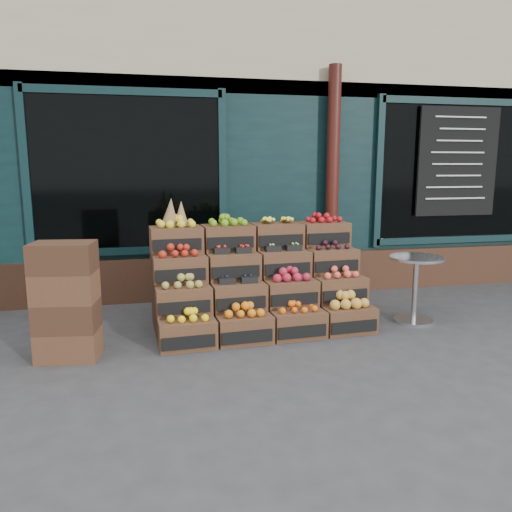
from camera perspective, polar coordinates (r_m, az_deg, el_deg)
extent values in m
plane|color=#373739|center=(5.21, 3.87, -10.53)|extent=(60.00, 60.00, 0.00)
cube|color=black|center=(9.98, -4.54, 13.45)|extent=(12.00, 6.00, 4.80)
cube|color=#C1B28C|center=(7.34, -1.24, 25.71)|extent=(12.00, 0.18, 2.00)
cube|color=black|center=(7.06, -1.12, 7.48)|extent=(12.00, 0.12, 3.00)
cube|color=#3E2418|center=(7.15, -0.97, -2.20)|extent=(12.00, 0.18, 0.60)
cube|color=black|center=(6.85, -14.42, 9.16)|extent=(2.40, 0.06, 2.00)
cube|color=black|center=(8.24, 21.67, 8.91)|extent=(2.40, 0.06, 2.00)
cylinder|color=#3D130E|center=(7.20, 8.71, 8.21)|extent=(0.18, 0.18, 3.20)
cube|color=black|center=(8.17, 22.06, 9.93)|extent=(1.30, 0.04, 1.60)
cube|color=#523220|center=(5.26, -7.90, -8.70)|extent=(0.60, 0.43, 0.29)
cube|color=black|center=(5.07, -7.56, -9.78)|extent=(0.53, 0.05, 0.13)
cube|color=yellow|center=(5.20, -7.95, -6.70)|extent=(0.48, 0.33, 0.09)
cube|color=#523220|center=(5.37, -1.44, -8.21)|extent=(0.60, 0.43, 0.29)
cube|color=black|center=(5.18, -0.85, -9.24)|extent=(0.53, 0.05, 0.13)
cube|color=orange|center=(5.31, -1.45, -6.20)|extent=(0.48, 0.33, 0.10)
cube|color=#523220|center=(5.54, 4.67, -7.65)|extent=(0.60, 0.43, 0.29)
cube|color=black|center=(5.36, 5.47, -8.62)|extent=(0.53, 0.05, 0.13)
cube|color=#EA5D0F|center=(5.48, 4.70, -5.82)|extent=(0.48, 0.33, 0.08)
cube|color=#523220|center=(5.77, 10.35, -7.06)|extent=(0.60, 0.43, 0.29)
cube|color=black|center=(5.59, 11.31, -7.95)|extent=(0.53, 0.05, 0.13)
cube|color=gold|center=(5.71, 10.42, -5.02)|extent=(0.48, 0.33, 0.14)
cube|color=#523220|center=(5.41, -8.33, -4.96)|extent=(0.60, 0.43, 0.29)
cube|color=black|center=(5.21, -8.02, -5.87)|extent=(0.53, 0.05, 0.13)
cube|color=#9B9040|center=(5.36, -8.39, -2.95)|extent=(0.48, 0.33, 0.10)
cube|color=#523220|center=(5.51, -2.08, -4.56)|extent=(0.60, 0.43, 0.29)
cube|color=black|center=(5.32, -1.54, -5.44)|extent=(0.53, 0.05, 0.13)
cube|color=#161934|center=(5.47, -2.10, -2.92)|extent=(0.48, 0.33, 0.03)
cube|color=#523220|center=(5.68, 3.86, -4.13)|extent=(0.60, 0.43, 0.29)
cube|color=black|center=(5.49, 4.60, -4.96)|extent=(0.53, 0.05, 0.13)
cube|color=maroon|center=(5.63, 3.88, -2.16)|extent=(0.48, 0.33, 0.11)
cube|color=#523220|center=(5.90, 9.40, -3.69)|extent=(0.60, 0.43, 0.29)
cube|color=black|center=(5.72, 10.30, -4.47)|extent=(0.53, 0.05, 0.13)
cube|color=#F15441|center=(5.86, 9.46, -1.87)|extent=(0.48, 0.33, 0.09)
cube|color=#523220|center=(5.58, -8.74, -1.43)|extent=(0.60, 0.43, 0.29)
cube|color=black|center=(5.38, -8.45, -2.18)|extent=(0.53, 0.05, 0.13)
cube|color=#9D2313|center=(5.54, -8.79, 0.54)|extent=(0.48, 0.33, 0.10)
cube|color=#523220|center=(5.68, -2.68, -1.11)|extent=(0.60, 0.43, 0.29)
cube|color=black|center=(5.48, -2.18, -1.84)|extent=(0.53, 0.05, 0.13)
cube|color=red|center=(5.65, -2.70, 0.53)|extent=(0.48, 0.33, 0.04)
cube|color=#523220|center=(5.84, 3.09, -0.79)|extent=(0.60, 0.43, 0.29)
cube|color=black|center=(5.65, 3.79, -1.49)|extent=(0.53, 0.05, 0.13)
cube|color=#89BC4E|center=(5.81, 3.11, 0.77)|extent=(0.48, 0.33, 0.03)
cube|color=#523220|center=(6.06, 8.51, -0.49)|extent=(0.60, 0.43, 0.29)
cube|color=black|center=(5.87, 9.35, -1.15)|extent=(0.53, 0.05, 0.13)
cube|color=black|center=(6.03, 8.55, 1.21)|extent=(0.48, 0.33, 0.07)
cube|color=#523220|center=(5.77, -9.11, 1.88)|extent=(0.60, 0.43, 0.29)
cube|color=black|center=(5.56, -8.85, 1.27)|extent=(0.53, 0.05, 0.13)
cube|color=yellow|center=(5.74, -9.17, 3.80)|extent=(0.48, 0.33, 0.10)
cube|color=#523220|center=(5.87, -3.25, 2.13)|extent=(0.60, 0.43, 0.29)
cube|color=black|center=(5.66, -2.78, 1.54)|extent=(0.53, 0.05, 0.13)
cube|color=#629317|center=(5.84, -3.27, 4.02)|extent=(0.48, 0.33, 0.10)
cube|color=#523220|center=(6.02, 2.37, 2.35)|extent=(0.60, 0.43, 0.29)
cube|color=black|center=(5.82, 3.02, 1.79)|extent=(0.53, 0.05, 0.13)
cube|color=yellow|center=(6.00, 2.39, 4.15)|extent=(0.48, 0.33, 0.09)
cube|color=#523220|center=(6.23, 7.66, 2.54)|extent=(0.60, 0.43, 0.29)
cube|color=black|center=(6.04, 8.45, 2.00)|extent=(0.53, 0.05, 0.13)
cube|color=maroon|center=(6.21, 7.70, 4.26)|extent=(0.48, 0.33, 0.09)
cube|color=#3E2418|center=(5.67, 0.92, -7.19)|extent=(2.41, 0.54, 0.29)
cube|color=#3E2418|center=(5.85, 0.24, -5.14)|extent=(2.41, 0.54, 0.58)
cube|color=#3E2418|center=(6.05, -0.39, -3.21)|extent=(2.41, 0.54, 0.87)
cone|color=olive|center=(5.73, -9.76, 4.95)|extent=(0.20, 0.20, 0.34)
cone|color=olive|center=(5.78, -8.55, 4.81)|extent=(0.18, 0.18, 0.29)
cube|color=#523220|center=(5.24, -20.56, -9.39)|extent=(0.62, 0.47, 0.29)
cube|color=#3E2418|center=(5.15, -20.77, -6.40)|extent=(0.62, 0.47, 0.29)
cube|color=#523220|center=(5.08, -20.97, -3.32)|extent=(0.62, 0.47, 0.29)
cube|color=#3E2418|center=(5.03, -21.18, -0.15)|extent=(0.62, 0.47, 0.29)
cylinder|color=silver|center=(6.33, 17.51, -7.01)|extent=(0.46, 0.46, 0.03)
cylinder|color=silver|center=(6.24, 17.70, -3.73)|extent=(0.06, 0.06, 0.76)
cylinder|color=silver|center=(6.16, 17.89, -0.21)|extent=(0.63, 0.63, 0.03)
imported|color=#19592C|center=(7.38, -12.63, 3.30)|extent=(0.81, 0.64, 1.96)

